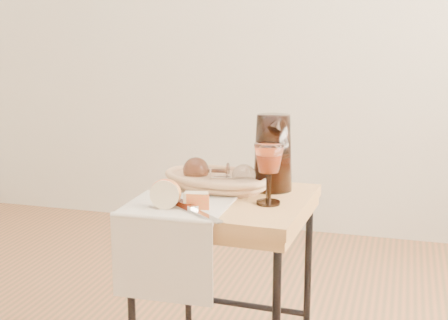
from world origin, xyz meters
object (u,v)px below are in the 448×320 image
(goblet_lying_b, at_px, (230,176))
(wine_goblet, at_px, (269,174))
(apple_half, at_px, (166,193))
(pitcher, at_px, (273,153))
(goblet_lying_a, at_px, (210,171))
(table_knife, at_px, (194,209))
(side_table, at_px, (226,293))
(bread_basket, at_px, (217,182))
(tea_towel, at_px, (177,206))

(goblet_lying_b, relative_size, wine_goblet, 0.68)
(apple_half, bearing_deg, pitcher, 40.39)
(goblet_lying_a, relative_size, table_knife, 0.59)
(side_table, xyz_separation_m, goblet_lying_b, (-0.01, 0.07, 0.37))
(pitcher, bearing_deg, side_table, -108.98)
(bread_basket, height_order, pitcher, pitcher)
(pitcher, distance_m, table_knife, 0.37)
(wine_goblet, height_order, table_knife, wine_goblet)
(tea_towel, height_order, goblet_lying_b, goblet_lying_b)
(bread_basket, height_order, wine_goblet, wine_goblet)
(apple_half, bearing_deg, goblet_lying_a, 70.81)
(goblet_lying_a, distance_m, table_knife, 0.31)
(bread_basket, xyz_separation_m, wine_goblet, (0.20, -0.13, 0.07))
(tea_towel, relative_size, apple_half, 3.24)
(bread_basket, height_order, table_knife, bread_basket)
(side_table, height_order, tea_towel, tea_towel)
(bread_basket, bearing_deg, table_knife, -69.53)
(side_table, height_order, table_knife, table_knife)
(tea_towel, xyz_separation_m, wine_goblet, (0.25, 0.10, 0.09))
(tea_towel, relative_size, bread_basket, 0.89)
(side_table, relative_size, wine_goblet, 3.48)
(side_table, xyz_separation_m, apple_half, (-0.13, -0.17, 0.36))
(side_table, distance_m, wine_goblet, 0.43)
(goblet_lying_b, distance_m, table_knife, 0.27)
(pitcher, bearing_deg, goblet_lying_b, -130.56)
(goblet_lying_a, bearing_deg, table_knife, 92.28)
(goblet_lying_a, relative_size, pitcher, 0.49)
(pitcher, distance_m, apple_half, 0.40)
(side_table, bearing_deg, apple_half, -126.38)
(bread_basket, height_order, apple_half, apple_half)
(table_knife, bearing_deg, bread_basket, 134.54)
(bread_basket, bearing_deg, goblet_lying_b, -5.91)
(goblet_lying_b, bearing_deg, bread_basket, 141.60)
(goblet_lying_a, bearing_deg, wine_goblet, 140.51)
(bread_basket, xyz_separation_m, pitcher, (0.17, 0.04, 0.10))
(side_table, distance_m, tea_towel, 0.37)
(side_table, xyz_separation_m, wine_goblet, (0.14, -0.04, 0.41))
(tea_towel, bearing_deg, goblet_lying_b, 63.81)
(side_table, relative_size, apple_half, 7.03)
(side_table, xyz_separation_m, table_knife, (-0.03, -0.20, 0.33))
(bread_basket, bearing_deg, apple_half, -89.54)
(goblet_lying_a, distance_m, goblet_lying_b, 0.08)
(apple_half, relative_size, table_knife, 0.38)
(apple_half, xyz_separation_m, table_knife, (0.09, -0.03, -0.03))
(tea_towel, height_order, goblet_lying_a, goblet_lying_a)
(side_table, relative_size, table_knife, 2.69)
(tea_towel, xyz_separation_m, goblet_lying_a, (0.02, 0.24, 0.05))
(goblet_lying_a, xyz_separation_m, wine_goblet, (0.23, -0.14, 0.04))
(bread_basket, bearing_deg, pitcher, 29.07)
(pitcher, bearing_deg, wine_goblet, -58.11)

